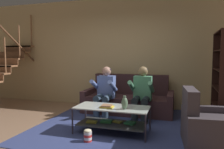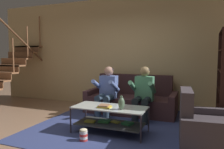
{
  "view_description": "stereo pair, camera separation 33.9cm",
  "coord_description": "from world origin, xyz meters",
  "px_view_note": "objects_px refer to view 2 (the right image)",
  "views": [
    {
      "loc": [
        1.39,
        -3.25,
        1.37
      ],
      "look_at": [
        0.12,
        0.85,
        1.0
      ],
      "focal_mm": 35.0,
      "sensor_mm": 36.0,
      "label": 1
    },
    {
      "loc": [
        1.71,
        -3.13,
        1.37
      ],
      "look_at": [
        0.12,
        0.85,
        1.0
      ],
      "focal_mm": 35.0,
      "sensor_mm": 36.0,
      "label": 2
    }
  ],
  "objects_px": {
    "person_seated_left": "(107,90)",
    "book_stack": "(104,106)",
    "popcorn_tub": "(84,135)",
    "couch": "(131,101)",
    "coffee_table": "(110,116)",
    "person_seated_right": "(143,91)",
    "armchair": "(209,132)",
    "vase": "(121,103)"
  },
  "relations": [
    {
      "from": "person_seated_left",
      "to": "person_seated_right",
      "type": "relative_size",
      "value": 0.99
    },
    {
      "from": "person_seated_left",
      "to": "book_stack",
      "type": "height_order",
      "value": "person_seated_left"
    },
    {
      "from": "book_stack",
      "to": "person_seated_right",
      "type": "bearing_deg",
      "value": 66.9
    },
    {
      "from": "person_seated_right",
      "to": "book_stack",
      "type": "relative_size",
      "value": 5.17
    },
    {
      "from": "person_seated_left",
      "to": "armchair",
      "type": "distance_m",
      "value": 2.37
    },
    {
      "from": "person_seated_left",
      "to": "armchair",
      "type": "xyz_separation_m",
      "value": [
        2.07,
        -1.12,
        -0.33
      ]
    },
    {
      "from": "vase",
      "to": "person_seated_right",
      "type": "bearing_deg",
      "value": 83.76
    },
    {
      "from": "person_seated_left",
      "to": "vase",
      "type": "distance_m",
      "value": 1.28
    },
    {
      "from": "coffee_table",
      "to": "popcorn_tub",
      "type": "height_order",
      "value": "coffee_table"
    },
    {
      "from": "coffee_table",
      "to": "couch",
      "type": "bearing_deg",
      "value": 91.76
    },
    {
      "from": "couch",
      "to": "vase",
      "type": "xyz_separation_m",
      "value": [
        0.3,
        -1.59,
        0.29
      ]
    },
    {
      "from": "couch",
      "to": "book_stack",
      "type": "bearing_deg",
      "value": -90.89
    },
    {
      "from": "popcorn_tub",
      "to": "book_stack",
      "type": "bearing_deg",
      "value": 68.08
    },
    {
      "from": "popcorn_tub",
      "to": "person_seated_right",
      "type": "bearing_deg",
      "value": 67.25
    },
    {
      "from": "person_seated_right",
      "to": "coffee_table",
      "type": "distance_m",
      "value": 1.07
    },
    {
      "from": "armchair",
      "to": "couch",
      "type": "bearing_deg",
      "value": 135.05
    },
    {
      "from": "person_seated_right",
      "to": "armchair",
      "type": "bearing_deg",
      "value": -42.32
    },
    {
      "from": "person_seated_left",
      "to": "book_stack",
      "type": "relative_size",
      "value": 5.1
    },
    {
      "from": "couch",
      "to": "vase",
      "type": "distance_m",
      "value": 1.64
    },
    {
      "from": "armchair",
      "to": "popcorn_tub",
      "type": "xyz_separation_m",
      "value": [
        -1.85,
        -0.35,
        -0.18
      ]
    },
    {
      "from": "vase",
      "to": "couch",
      "type": "bearing_deg",
      "value": 100.71
    },
    {
      "from": "coffee_table",
      "to": "book_stack",
      "type": "bearing_deg",
      "value": -132.28
    },
    {
      "from": "person_seated_right",
      "to": "popcorn_tub",
      "type": "height_order",
      "value": "person_seated_right"
    },
    {
      "from": "person_seated_left",
      "to": "person_seated_right",
      "type": "xyz_separation_m",
      "value": [
        0.83,
        0.0,
        0.01
      ]
    },
    {
      "from": "couch",
      "to": "coffee_table",
      "type": "bearing_deg",
      "value": -88.24
    },
    {
      "from": "coffee_table",
      "to": "vase",
      "type": "height_order",
      "value": "vase"
    },
    {
      "from": "coffee_table",
      "to": "armchair",
      "type": "distance_m",
      "value": 1.61
    },
    {
      "from": "coffee_table",
      "to": "person_seated_right",
      "type": "bearing_deg",
      "value": 68.8
    },
    {
      "from": "vase",
      "to": "book_stack",
      "type": "relative_size",
      "value": 1.04
    },
    {
      "from": "person_seated_right",
      "to": "book_stack",
      "type": "height_order",
      "value": "person_seated_right"
    },
    {
      "from": "person_seated_left",
      "to": "book_stack",
      "type": "bearing_deg",
      "value": -69.19
    },
    {
      "from": "armchair",
      "to": "person_seated_left",
      "type": "bearing_deg",
      "value": 151.5
    },
    {
      "from": "book_stack",
      "to": "person_seated_left",
      "type": "bearing_deg",
      "value": 110.81
    },
    {
      "from": "person_seated_left",
      "to": "coffee_table",
      "type": "distance_m",
      "value": 1.1
    },
    {
      "from": "person_seated_left",
      "to": "person_seated_right",
      "type": "bearing_deg",
      "value": 0.1
    },
    {
      "from": "coffee_table",
      "to": "vase",
      "type": "bearing_deg",
      "value": -22.68
    },
    {
      "from": "person_seated_right",
      "to": "book_stack",
      "type": "distance_m",
      "value": 1.13
    },
    {
      "from": "vase",
      "to": "armchair",
      "type": "height_order",
      "value": "armchair"
    },
    {
      "from": "book_stack",
      "to": "popcorn_tub",
      "type": "xyz_separation_m",
      "value": [
        -0.18,
        -0.44,
        -0.39
      ]
    },
    {
      "from": "person_seated_right",
      "to": "book_stack",
      "type": "bearing_deg",
      "value": -113.1
    },
    {
      "from": "popcorn_tub",
      "to": "couch",
      "type": "bearing_deg",
      "value": 84.27
    },
    {
      "from": "person_seated_left",
      "to": "vase",
      "type": "relative_size",
      "value": 4.9
    }
  ]
}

